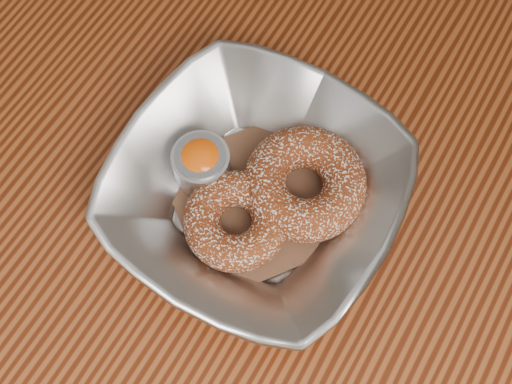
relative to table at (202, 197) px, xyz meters
The scene contains 7 objects.
ground_plane 0.65m from the table, ahead, with size 4.00×4.00×0.00m, color #565659.
table is the anchor object (origin of this frame).
serving_bowl 0.15m from the table, ahead, with size 0.25×0.25×0.06m, color #B4B7BB.
parchment 0.13m from the table, ahead, with size 0.14×0.14×0.00m, color brown.
donut_back 0.17m from the table, 11.58° to the left, with size 0.11×0.11×0.04m, color maroon.
donut_front 0.15m from the table, 28.06° to the right, with size 0.09×0.09×0.03m, color maroon.
ramekin 0.13m from the table, 28.33° to the right, with size 0.05×0.05×0.05m.
Camera 1 is at (0.18, -0.18, 1.28)m, focal length 42.00 mm.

